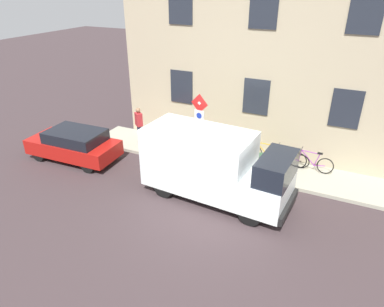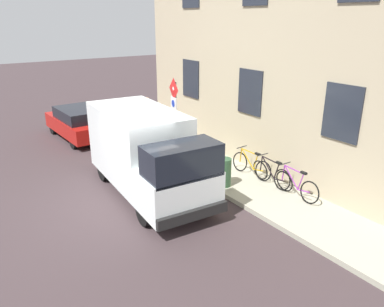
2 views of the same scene
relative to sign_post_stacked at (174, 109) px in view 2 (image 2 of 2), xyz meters
name	(u,v)px [view 2 (image 2 of 2)]	position (x,y,z in m)	size (l,w,h in m)	color
ground_plane	(121,204)	(-2.96, -1.74, -2.12)	(80.00, 80.00, 0.00)	#3D3033
sidewalk_slab	(223,173)	(0.87, -1.74, -2.05)	(2.16, 14.78, 0.14)	#A6A48F
building_facade	(261,44)	(2.29, -1.74, 2.20)	(0.75, 12.78, 8.63)	tan
sign_post_stacked	(174,109)	(0.00, 0.00, 0.00)	(0.18, 0.56, 2.94)	#474C47
delivery_van	(146,151)	(-1.91, -1.42, -0.78)	(2.36, 5.45, 2.50)	white
parked_hatchback	(79,122)	(-1.76, 5.20, -1.38)	(1.92, 4.07, 1.38)	#AF1611
bicycle_purple	(295,184)	(1.39, -4.41, -1.61)	(0.46, 1.71, 0.89)	black
bicycle_black	(272,174)	(1.39, -3.47, -1.61)	(0.46, 1.71, 0.89)	black
bicycle_orange	(251,165)	(1.39, -2.53, -1.61)	(0.46, 1.71, 0.89)	black
pedestrian	(148,115)	(0.75, 3.47, -1.05)	(0.45, 0.48, 1.72)	#262B47
litter_bin	(224,172)	(0.14, -2.65, -1.53)	(0.44, 0.44, 0.90)	#2D5133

